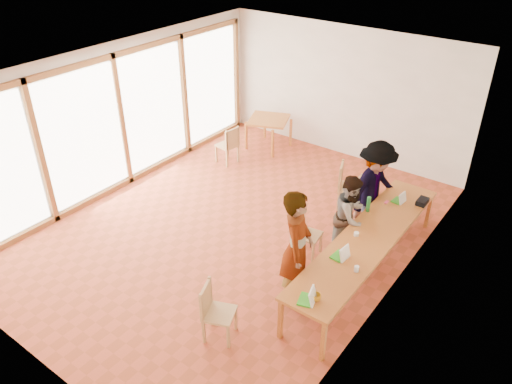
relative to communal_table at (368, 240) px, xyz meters
The scene contains 25 objects.
ground 2.61m from the communal_table, behind, with size 8.00×8.00×0.00m, color #B0462A.
wall_back 4.61m from the communal_table, 123.41° to the left, with size 6.00×0.10×3.00m, color beige.
wall_front 4.96m from the communal_table, 120.70° to the right, with size 6.00×0.10×3.00m, color beige.
wall_right 0.96m from the communal_table, 22.85° to the right, with size 0.10×8.00×3.00m, color beige.
window_wall 5.52m from the communal_table, behind, with size 0.10×8.00×3.00m, color white.
ceiling 3.42m from the communal_table, behind, with size 6.00×8.00×0.04m, color white.
communal_table is the anchor object (origin of this frame).
side_table 5.02m from the communal_table, 143.44° to the left, with size 0.90×0.90×0.75m.
chair_near 2.71m from the communal_table, 114.54° to the right, with size 0.54×0.54×0.47m.
chair_mid 1.13m from the communal_table, behind, with size 0.45×0.45×0.45m.
chair_far 2.09m from the communal_table, 127.13° to the left, with size 0.57×0.57×0.50m.
chair_empty 1.63m from the communal_table, 119.70° to the left, with size 0.41×0.41×0.47m.
chair_spare 4.60m from the communal_table, 157.48° to the left, with size 0.47×0.47×0.48m.
person_near 1.32m from the communal_table, 118.52° to the right, with size 0.69×0.46×1.90m, color gray.
person_mid 0.59m from the communal_table, 144.62° to the left, with size 0.74×0.58×1.52m, color gray.
person_far 1.29m from the communal_table, 111.41° to the left, with size 1.17×0.67×1.81m, color gray.
laptop_near 1.79m from the communal_table, 90.08° to the right, with size 0.28×0.30×0.21m.
laptop_mid 0.72m from the communal_table, 97.39° to the right, with size 0.24×0.27×0.21m.
laptop_far 1.30m from the communal_table, 90.65° to the left, with size 0.22×0.24×0.19m.
yellow_mug 1.71m from the communal_table, 87.90° to the right, with size 0.13×0.13×0.10m, color #C58711.
green_bottle 0.78m from the communal_table, 116.38° to the left, with size 0.07×0.07×0.28m, color #20732E.
clear_glass 0.89m from the communal_table, 75.30° to the right, with size 0.07×0.07×0.09m, color silver.
condiment_cup 0.20m from the communal_table, 157.50° to the right, with size 0.08×0.08×0.06m, color white.
pink_phone 1.15m from the communal_table, 99.78° to the left, with size 0.05×0.10×0.01m, color #EF3A68.
black_pouch 1.50m from the communal_table, 77.66° to the left, with size 0.16×0.26×0.09m, color black.
Camera 1 is at (4.86, -5.95, 5.40)m, focal length 35.00 mm.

